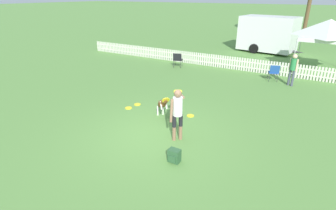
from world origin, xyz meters
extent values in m
plane|color=#5B8C42|center=(0.00, 0.00, 0.00)|extent=(240.00, 240.00, 0.00)
cylinder|color=#8C664C|center=(0.66, 0.02, 0.22)|extent=(0.11, 0.11, 0.44)
cylinder|color=black|center=(0.66, 0.02, 0.62)|extent=(0.12, 0.12, 0.36)
cylinder|color=#8C664C|center=(0.79, 0.17, 0.22)|extent=(0.11, 0.11, 0.44)
cylinder|color=black|center=(0.79, 0.17, 0.62)|extent=(0.12, 0.12, 0.36)
cylinder|color=white|center=(0.73, 0.10, 1.08)|extent=(0.40, 0.40, 0.55)
sphere|color=#8C664C|center=(0.73, 0.10, 1.47)|extent=(0.22, 0.22, 0.22)
cylinder|color=#8C664C|center=(0.63, -0.09, 1.00)|extent=(0.12, 0.21, 0.67)
cylinder|color=#8C664C|center=(0.62, 0.47, 1.29)|extent=(0.51, 0.55, 0.14)
cylinder|color=yellow|center=(0.39, 0.72, 1.25)|extent=(0.26, 0.26, 0.02)
cylinder|color=yellow|center=(0.39, 0.72, 1.28)|extent=(0.26, 0.26, 0.02)
ellipsoid|color=brown|center=(-0.44, 1.14, 0.54)|extent=(0.67, 0.65, 0.56)
ellipsoid|color=white|center=(-0.44, 1.14, 0.49)|extent=(0.35, 0.34, 0.27)
sphere|color=brown|center=(-0.18, 0.91, 0.77)|extent=(0.19, 0.19, 0.19)
cone|color=brown|center=(-0.12, 0.86, 0.83)|extent=(0.19, 0.19, 0.16)
cylinder|color=yellow|center=(-0.12, 0.86, 0.83)|extent=(0.30, 0.31, 0.23)
cone|color=brown|center=(-0.16, 0.97, 0.85)|extent=(0.06, 0.06, 0.08)
cone|color=brown|center=(-0.24, 0.89, 0.85)|extent=(0.06, 0.06, 0.08)
cylinder|color=white|center=(-0.56, 1.39, 0.18)|extent=(0.06, 0.06, 0.36)
cylinder|color=white|center=(-0.69, 1.24, 0.18)|extent=(0.06, 0.06, 0.36)
cylinder|color=white|center=(-0.24, 1.09, 0.56)|extent=(0.16, 0.15, 0.29)
cylinder|color=white|center=(-0.36, 0.96, 0.56)|extent=(0.16, 0.15, 0.29)
cone|color=brown|center=(-0.73, 1.41, 0.40)|extent=(0.26, 0.25, 0.21)
cylinder|color=yellow|center=(0.35, 1.77, 0.01)|extent=(0.26, 0.26, 0.02)
cylinder|color=yellow|center=(-1.90, 1.65, 0.01)|extent=(0.26, 0.26, 0.02)
cylinder|color=yellow|center=(-1.98, 1.20, 0.01)|extent=(0.26, 0.26, 0.02)
cube|color=#2D5633|center=(1.20, -0.92, 0.18)|extent=(0.30, 0.21, 0.36)
cube|color=#2D5633|center=(1.20, -1.05, 0.14)|extent=(0.21, 0.04, 0.18)
cube|color=silver|center=(0.00, 8.68, 0.22)|extent=(21.77, 0.04, 0.06)
cube|color=silver|center=(0.00, 8.68, 0.52)|extent=(21.77, 0.04, 0.06)
cube|color=silver|center=(-10.81, 8.68, 0.36)|extent=(0.09, 0.02, 0.73)
cube|color=silver|center=(-10.67, 8.68, 0.36)|extent=(0.09, 0.02, 0.73)
cube|color=silver|center=(-10.53, 8.68, 0.36)|extent=(0.09, 0.02, 0.73)
cube|color=silver|center=(-10.39, 8.68, 0.36)|extent=(0.09, 0.02, 0.73)
cube|color=silver|center=(-10.25, 8.68, 0.36)|extent=(0.09, 0.02, 0.73)
cube|color=silver|center=(-10.11, 8.68, 0.36)|extent=(0.09, 0.02, 0.73)
cube|color=silver|center=(-9.96, 8.68, 0.36)|extent=(0.09, 0.02, 0.73)
cube|color=silver|center=(-9.82, 8.68, 0.36)|extent=(0.09, 0.02, 0.73)
cube|color=silver|center=(-9.68, 8.68, 0.36)|extent=(0.09, 0.02, 0.73)
cube|color=silver|center=(-9.54, 8.68, 0.36)|extent=(0.09, 0.02, 0.73)
cube|color=silver|center=(-9.40, 8.68, 0.36)|extent=(0.09, 0.02, 0.73)
cube|color=silver|center=(-9.26, 8.68, 0.36)|extent=(0.09, 0.02, 0.73)
cube|color=silver|center=(-9.12, 8.68, 0.36)|extent=(0.09, 0.02, 0.73)
cube|color=silver|center=(-8.98, 8.68, 0.36)|extent=(0.09, 0.02, 0.73)
cube|color=silver|center=(-8.83, 8.68, 0.36)|extent=(0.09, 0.02, 0.73)
cube|color=silver|center=(-8.69, 8.68, 0.36)|extent=(0.09, 0.02, 0.73)
cube|color=silver|center=(-8.55, 8.68, 0.36)|extent=(0.09, 0.02, 0.73)
cube|color=silver|center=(-8.41, 8.68, 0.36)|extent=(0.09, 0.02, 0.73)
cube|color=silver|center=(-8.27, 8.68, 0.36)|extent=(0.09, 0.02, 0.73)
cube|color=silver|center=(-8.13, 8.68, 0.36)|extent=(0.09, 0.02, 0.73)
cube|color=silver|center=(-7.99, 8.68, 0.36)|extent=(0.09, 0.02, 0.73)
cube|color=silver|center=(-7.84, 8.68, 0.36)|extent=(0.09, 0.02, 0.73)
cube|color=silver|center=(-7.70, 8.68, 0.36)|extent=(0.09, 0.02, 0.73)
cube|color=silver|center=(-7.56, 8.68, 0.36)|extent=(0.09, 0.02, 0.73)
cube|color=silver|center=(-7.42, 8.68, 0.36)|extent=(0.09, 0.02, 0.73)
cube|color=silver|center=(-7.28, 8.68, 0.36)|extent=(0.09, 0.02, 0.73)
cube|color=silver|center=(-7.14, 8.68, 0.36)|extent=(0.09, 0.02, 0.73)
cube|color=silver|center=(-7.00, 8.68, 0.36)|extent=(0.09, 0.02, 0.73)
cube|color=silver|center=(-6.86, 8.68, 0.36)|extent=(0.09, 0.02, 0.73)
cube|color=silver|center=(-6.71, 8.68, 0.36)|extent=(0.09, 0.02, 0.73)
cube|color=silver|center=(-6.57, 8.68, 0.36)|extent=(0.09, 0.02, 0.73)
cube|color=silver|center=(-6.43, 8.68, 0.36)|extent=(0.09, 0.02, 0.73)
cube|color=silver|center=(-6.29, 8.68, 0.36)|extent=(0.09, 0.02, 0.73)
cube|color=silver|center=(-6.15, 8.68, 0.36)|extent=(0.09, 0.02, 0.73)
cube|color=silver|center=(-6.01, 8.68, 0.36)|extent=(0.09, 0.02, 0.73)
cube|color=silver|center=(-5.87, 8.68, 0.36)|extent=(0.09, 0.02, 0.73)
cube|color=silver|center=(-5.72, 8.68, 0.36)|extent=(0.09, 0.02, 0.73)
cube|color=silver|center=(-5.58, 8.68, 0.36)|extent=(0.09, 0.02, 0.73)
cube|color=silver|center=(-5.44, 8.68, 0.36)|extent=(0.09, 0.02, 0.73)
cube|color=silver|center=(-5.30, 8.68, 0.36)|extent=(0.09, 0.02, 0.73)
cube|color=silver|center=(-5.16, 8.68, 0.36)|extent=(0.09, 0.02, 0.73)
cube|color=silver|center=(-5.02, 8.68, 0.36)|extent=(0.09, 0.02, 0.73)
cube|color=silver|center=(-4.88, 8.68, 0.36)|extent=(0.09, 0.02, 0.73)
cube|color=silver|center=(-4.74, 8.68, 0.36)|extent=(0.09, 0.02, 0.73)
cube|color=silver|center=(-4.59, 8.68, 0.36)|extent=(0.09, 0.02, 0.73)
cube|color=silver|center=(-4.45, 8.68, 0.36)|extent=(0.09, 0.02, 0.73)
cube|color=silver|center=(-4.31, 8.68, 0.36)|extent=(0.09, 0.02, 0.73)
cube|color=silver|center=(-4.17, 8.68, 0.36)|extent=(0.09, 0.02, 0.73)
cube|color=silver|center=(-4.03, 8.68, 0.36)|extent=(0.09, 0.02, 0.73)
cube|color=silver|center=(-3.89, 8.68, 0.36)|extent=(0.09, 0.02, 0.73)
cube|color=silver|center=(-3.75, 8.68, 0.36)|extent=(0.09, 0.02, 0.73)
cube|color=silver|center=(-3.60, 8.68, 0.36)|extent=(0.09, 0.02, 0.73)
cube|color=silver|center=(-3.46, 8.68, 0.36)|extent=(0.09, 0.02, 0.73)
cube|color=silver|center=(-3.32, 8.68, 0.36)|extent=(0.09, 0.02, 0.73)
cube|color=silver|center=(-3.18, 8.68, 0.36)|extent=(0.09, 0.02, 0.73)
cube|color=silver|center=(-3.04, 8.68, 0.36)|extent=(0.09, 0.02, 0.73)
cube|color=silver|center=(-2.90, 8.68, 0.36)|extent=(0.09, 0.02, 0.73)
cube|color=silver|center=(-2.76, 8.68, 0.36)|extent=(0.09, 0.02, 0.73)
cube|color=silver|center=(-2.61, 8.68, 0.36)|extent=(0.09, 0.02, 0.73)
cube|color=silver|center=(-2.47, 8.68, 0.36)|extent=(0.09, 0.02, 0.73)
cube|color=silver|center=(-2.33, 8.68, 0.36)|extent=(0.09, 0.02, 0.73)
cube|color=silver|center=(-2.19, 8.68, 0.36)|extent=(0.09, 0.02, 0.73)
cube|color=silver|center=(-2.05, 8.68, 0.36)|extent=(0.09, 0.02, 0.73)
cube|color=silver|center=(-1.91, 8.68, 0.36)|extent=(0.09, 0.02, 0.73)
cube|color=silver|center=(-1.77, 8.68, 0.36)|extent=(0.09, 0.02, 0.73)
cube|color=silver|center=(-1.63, 8.68, 0.36)|extent=(0.09, 0.02, 0.73)
cube|color=silver|center=(-1.48, 8.68, 0.36)|extent=(0.09, 0.02, 0.73)
cube|color=silver|center=(-1.34, 8.68, 0.36)|extent=(0.09, 0.02, 0.73)
cube|color=silver|center=(-1.20, 8.68, 0.36)|extent=(0.09, 0.02, 0.73)
cube|color=silver|center=(-1.06, 8.68, 0.36)|extent=(0.09, 0.02, 0.73)
cube|color=silver|center=(-0.92, 8.68, 0.36)|extent=(0.09, 0.02, 0.73)
cube|color=silver|center=(-0.78, 8.68, 0.36)|extent=(0.09, 0.02, 0.73)
cube|color=silver|center=(-0.64, 8.68, 0.36)|extent=(0.09, 0.02, 0.73)
cube|color=silver|center=(-0.49, 8.68, 0.36)|extent=(0.09, 0.02, 0.73)
cube|color=silver|center=(-0.35, 8.68, 0.36)|extent=(0.09, 0.02, 0.73)
cube|color=silver|center=(-0.21, 8.68, 0.36)|extent=(0.09, 0.02, 0.73)
cube|color=silver|center=(-0.07, 8.68, 0.36)|extent=(0.09, 0.02, 0.73)
cube|color=silver|center=(0.07, 8.68, 0.36)|extent=(0.09, 0.02, 0.73)
cube|color=silver|center=(0.21, 8.68, 0.36)|extent=(0.09, 0.02, 0.73)
cube|color=silver|center=(0.35, 8.68, 0.36)|extent=(0.09, 0.02, 0.73)
cube|color=silver|center=(0.49, 8.68, 0.36)|extent=(0.09, 0.02, 0.73)
cube|color=silver|center=(0.64, 8.68, 0.36)|extent=(0.09, 0.02, 0.73)
cube|color=silver|center=(0.78, 8.68, 0.36)|extent=(0.09, 0.02, 0.73)
cube|color=silver|center=(0.92, 8.68, 0.36)|extent=(0.09, 0.02, 0.73)
cube|color=silver|center=(1.06, 8.68, 0.36)|extent=(0.09, 0.02, 0.73)
cube|color=silver|center=(1.20, 8.68, 0.36)|extent=(0.09, 0.02, 0.73)
cube|color=silver|center=(1.34, 8.68, 0.36)|extent=(0.09, 0.02, 0.73)
cube|color=silver|center=(1.48, 8.68, 0.36)|extent=(0.09, 0.02, 0.73)
cube|color=silver|center=(1.63, 8.68, 0.36)|extent=(0.09, 0.02, 0.73)
cube|color=silver|center=(1.77, 8.68, 0.36)|extent=(0.09, 0.02, 0.73)
cube|color=silver|center=(1.91, 8.68, 0.36)|extent=(0.09, 0.02, 0.73)
cube|color=silver|center=(2.05, 8.68, 0.36)|extent=(0.09, 0.02, 0.73)
cube|color=silver|center=(2.19, 8.68, 0.36)|extent=(0.09, 0.02, 0.73)
cube|color=silver|center=(2.33, 8.68, 0.36)|extent=(0.09, 0.02, 0.73)
cube|color=silver|center=(2.47, 8.68, 0.36)|extent=(0.09, 0.02, 0.73)
cube|color=silver|center=(2.61, 8.68, 0.36)|extent=(0.09, 0.02, 0.73)
cube|color=silver|center=(2.76, 8.68, 0.36)|extent=(0.09, 0.02, 0.73)
cube|color=silver|center=(2.90, 8.68, 0.36)|extent=(0.09, 0.02, 0.73)
cube|color=silver|center=(3.04, 8.68, 0.36)|extent=(0.09, 0.02, 0.73)
cube|color=silver|center=(3.18, 8.68, 0.36)|extent=(0.09, 0.02, 0.73)
cube|color=silver|center=(3.32, 8.68, 0.36)|extent=(0.09, 0.02, 0.73)
cube|color=silver|center=(3.46, 8.68, 0.36)|extent=(0.09, 0.02, 0.73)
cube|color=silver|center=(3.60, 8.68, 0.36)|extent=(0.09, 0.02, 0.73)
cube|color=silver|center=(3.75, 8.68, 0.36)|extent=(0.09, 0.02, 0.73)
cube|color=silver|center=(3.89, 8.68, 0.36)|extent=(0.09, 0.02, 0.73)
cube|color=silver|center=(4.03, 8.68, 0.36)|extent=(0.09, 0.02, 0.73)
cube|color=silver|center=(4.17, 8.68, 0.36)|extent=(0.09, 0.02, 0.73)
cube|color=silver|center=(4.31, 8.68, 0.36)|extent=(0.09, 0.02, 0.73)
cube|color=silver|center=(4.45, 8.68, 0.36)|extent=(0.09, 0.02, 0.73)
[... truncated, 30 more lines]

